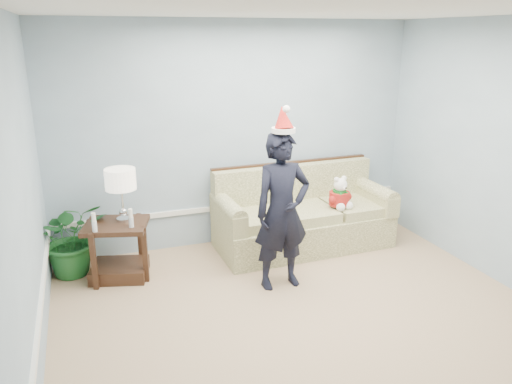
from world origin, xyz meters
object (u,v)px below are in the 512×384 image
object	(u,v)px
sofa	(301,218)
side_table	(119,256)
man	(282,212)
teddy_bear	(340,197)
houseplant	(72,238)
table_lamp	(121,181)

from	to	relation	value
sofa	side_table	distance (m)	2.23
side_table	man	size ratio (longest dim) A/B	0.47
sofa	man	bearing A→B (deg)	-126.84
side_table	teddy_bear	size ratio (longest dim) A/B	1.91
houseplant	sofa	bearing A→B (deg)	-2.21
side_table	table_lamp	xyz separation A→B (m)	(0.09, 0.05, 0.81)
sofa	houseplant	distance (m)	2.68
man	teddy_bear	size ratio (longest dim) A/B	4.09
sofa	table_lamp	bearing A→B (deg)	-178.87
table_lamp	teddy_bear	size ratio (longest dim) A/B	1.43
houseplant	table_lamp	bearing A→B (deg)	-19.66
side_table	teddy_bear	world-z (taller)	teddy_bear
houseplant	man	world-z (taller)	man
sofa	table_lamp	xyz separation A→B (m)	(-2.13, -0.09, 0.71)
sofa	teddy_bear	world-z (taller)	sofa
houseplant	teddy_bear	xyz separation A→B (m)	(3.06, -0.35, 0.24)
sofa	table_lamp	world-z (taller)	table_lamp
table_lamp	man	size ratio (longest dim) A/B	0.35
sofa	teddy_bear	size ratio (longest dim) A/B	5.34
table_lamp	houseplant	world-z (taller)	table_lamp
man	teddy_bear	world-z (taller)	man
teddy_bear	sofa	bearing A→B (deg)	134.91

